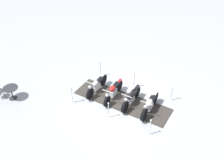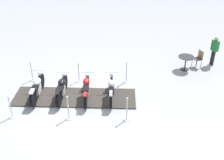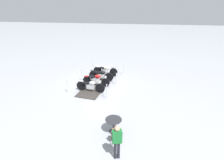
# 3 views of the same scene
# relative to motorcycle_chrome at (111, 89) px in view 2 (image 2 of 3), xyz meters

# --- Properties ---
(ground_plane) EXTENTS (80.00, 80.00, 0.00)m
(ground_plane) POSITION_rel_motorcycle_chrome_xyz_m (1.66, -0.23, -0.51)
(ground_plane) COLOR #A8AAB2
(display_platform) EXTENTS (5.73, 2.41, 0.05)m
(display_platform) POSITION_rel_motorcycle_chrome_xyz_m (1.66, -0.23, -0.49)
(display_platform) COLOR #38332D
(display_platform) RESTS_ON ground_plane
(motorcycle_chrome) EXTENTS (0.61, 2.18, 1.02)m
(motorcycle_chrome) POSITION_rel_motorcycle_chrome_xyz_m (0.00, 0.00, 0.00)
(motorcycle_chrome) COLOR black
(motorcycle_chrome) RESTS_ON display_platform
(motorcycle_maroon) EXTENTS (0.68, 2.21, 0.95)m
(motorcycle_maroon) POSITION_rel_motorcycle_chrome_xyz_m (1.10, -0.18, 0.01)
(motorcycle_maroon) COLOR black
(motorcycle_maroon) RESTS_ON display_platform
(motorcycle_black) EXTENTS (0.64, 2.11, 1.01)m
(motorcycle_black) POSITION_rel_motorcycle_chrome_xyz_m (2.21, -0.34, -0.00)
(motorcycle_black) COLOR black
(motorcycle_black) RESTS_ON display_platform
(motorcycle_cream) EXTENTS (0.67, 2.20, 1.04)m
(motorcycle_cream) POSITION_rel_motorcycle_chrome_xyz_m (3.31, -0.52, 0.01)
(motorcycle_cream) COLOR black
(motorcycle_cream) RESTS_ON display_platform
(stanchion_left_rear) EXTENTS (0.30, 0.30, 1.03)m
(stanchion_left_rear) POSITION_rel_motorcycle_chrome_xyz_m (4.22, 0.87, -0.16)
(stanchion_left_rear) COLOR silver
(stanchion_left_rear) RESTS_ON ground_plane
(stanchion_right_rear) EXTENTS (0.30, 0.30, 1.02)m
(stanchion_right_rear) POSITION_rel_motorcycle_chrome_xyz_m (3.76, -2.06, -0.16)
(stanchion_right_rear) COLOR silver
(stanchion_right_rear) RESTS_ON ground_plane
(stanchion_right_front) EXTENTS (0.28, 0.28, 1.12)m
(stanchion_right_front) POSITION_rel_motorcycle_chrome_xyz_m (-0.90, -1.33, -0.10)
(stanchion_right_front) COLOR silver
(stanchion_right_front) RESTS_ON ground_plane
(stanchion_left_front) EXTENTS (0.30, 0.30, 1.09)m
(stanchion_left_front) POSITION_rel_motorcycle_chrome_xyz_m (-0.44, 1.61, -0.13)
(stanchion_left_front) COLOR silver
(stanchion_left_front) RESTS_ON ground_plane
(stanchion_right_mid) EXTENTS (0.29, 0.29, 1.04)m
(stanchion_right_mid) POSITION_rel_motorcycle_chrome_xyz_m (1.43, -1.70, -0.14)
(stanchion_right_mid) COLOR silver
(stanchion_right_mid) RESTS_ON ground_plane
(stanchion_left_mid) EXTENTS (0.34, 0.34, 1.10)m
(stanchion_left_mid) POSITION_rel_motorcycle_chrome_xyz_m (1.89, 1.24, -0.17)
(stanchion_left_mid) COLOR silver
(stanchion_left_mid) RESTS_ON ground_plane
(cafe_table) EXTENTS (0.84, 0.84, 0.77)m
(cafe_table) POSITION_rel_motorcycle_chrome_xyz_m (-4.26, -2.25, 0.07)
(cafe_table) COLOR #2D2D33
(cafe_table) RESTS_ON ground_plane
(cafe_chair_near_table) EXTENTS (0.49, 0.49, 0.96)m
(cafe_chair_near_table) POSITION_rel_motorcycle_chrome_xyz_m (-5.06, -2.47, 0.05)
(cafe_chair_near_table) COLOR olive
(cafe_chair_near_table) RESTS_ON ground_plane
(bystander_person) EXTENTS (0.32, 0.45, 1.66)m
(bystander_person) POSITION_rel_motorcycle_chrome_xyz_m (-5.95, -2.62, 0.48)
(bystander_person) COLOR #23232D
(bystander_person) RESTS_ON ground_plane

